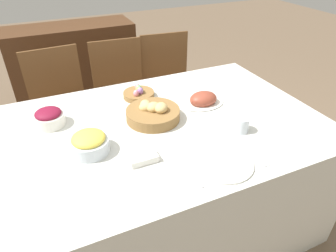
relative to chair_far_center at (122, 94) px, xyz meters
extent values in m
plane|color=brown|center=(-0.03, -0.95, -0.50)|extent=(12.00, 12.00, 0.00)
cube|color=silver|center=(-0.03, -0.95, -0.12)|extent=(1.73, 1.16, 0.77)
cylinder|color=brown|center=(-0.21, -0.26, -0.28)|extent=(0.03, 0.03, 0.45)
cylinder|color=brown|center=(0.17, -0.29, -0.28)|extent=(0.03, 0.03, 0.45)
cylinder|color=brown|center=(-0.18, 0.13, -0.28)|extent=(0.03, 0.03, 0.45)
cylinder|color=brown|center=(0.20, 0.10, -0.28)|extent=(0.03, 0.03, 0.45)
cube|color=brown|center=(-0.01, -0.08, -0.04)|extent=(0.45, 0.45, 0.02)
cube|color=brown|center=(0.01, 0.12, 0.19)|extent=(0.42, 0.05, 0.45)
cylinder|color=brown|center=(0.21, -0.25, -0.28)|extent=(0.03, 0.03, 0.45)
cylinder|color=brown|center=(0.59, -0.29, -0.28)|extent=(0.03, 0.03, 0.45)
cylinder|color=brown|center=(0.25, 0.14, -0.28)|extent=(0.03, 0.03, 0.45)
cylinder|color=brown|center=(0.63, 0.09, -0.28)|extent=(0.03, 0.03, 0.45)
cube|color=brown|center=(0.42, -0.08, -0.04)|extent=(0.46, 0.46, 0.02)
cube|color=brown|center=(0.44, 0.12, 0.19)|extent=(0.42, 0.06, 0.45)
cylinder|color=brown|center=(-0.66, -0.28, -0.28)|extent=(0.03, 0.03, 0.45)
cylinder|color=brown|center=(-0.28, -0.26, -0.28)|extent=(0.03, 0.03, 0.45)
cylinder|color=brown|center=(-0.69, 0.10, -0.28)|extent=(0.03, 0.03, 0.45)
cylinder|color=brown|center=(-0.30, 0.13, -0.28)|extent=(0.03, 0.03, 0.45)
cube|color=brown|center=(-0.48, -0.08, -0.04)|extent=(0.45, 0.45, 0.02)
cube|color=brown|center=(-0.50, 0.12, 0.19)|extent=(0.42, 0.05, 0.45)
cube|color=#4C2D19|center=(-0.25, 0.85, -0.06)|extent=(1.21, 0.44, 0.89)
cylinder|color=olive|center=(-0.06, -0.88, 0.30)|extent=(0.30, 0.30, 0.06)
ellipsoid|color=tan|center=(-0.03, -0.91, 0.34)|extent=(0.10, 0.11, 0.05)
ellipsoid|color=tan|center=(-0.10, -0.85, 0.33)|extent=(0.09, 0.09, 0.05)
ellipsoid|color=tan|center=(-0.06, -0.88, 0.34)|extent=(0.10, 0.10, 0.05)
ellipsoid|color=tan|center=(-0.09, -0.86, 0.34)|extent=(0.09, 0.08, 0.05)
ellipsoid|color=tan|center=(-0.09, -0.83, 0.34)|extent=(0.08, 0.09, 0.05)
cylinder|color=olive|center=(-0.05, -0.60, 0.28)|extent=(0.19, 0.19, 0.03)
ellipsoid|color=pink|center=(-0.04, -0.56, 0.32)|extent=(0.04, 0.04, 0.05)
ellipsoid|color=#B27AD1|center=(-0.04, -0.62, 0.32)|extent=(0.04, 0.04, 0.05)
ellipsoid|color=pink|center=(-0.08, -0.64, 0.32)|extent=(0.03, 0.03, 0.04)
ellipsoid|color=#7FCC7A|center=(-0.05, -0.60, 0.32)|extent=(0.04, 0.04, 0.05)
ellipsoid|color=#F29E4C|center=(-0.05, -0.60, 0.32)|extent=(0.04, 0.04, 0.05)
ellipsoid|color=white|center=(0.28, -0.84, 0.27)|extent=(0.26, 0.18, 0.01)
ellipsoid|color=brown|center=(0.28, -0.84, 0.30)|extent=(0.17, 0.13, 0.09)
cylinder|color=white|center=(-0.59, -0.71, 0.30)|extent=(0.16, 0.16, 0.06)
ellipsoid|color=maroon|center=(-0.59, -0.71, 0.34)|extent=(0.14, 0.14, 0.05)
cylinder|color=silver|center=(-0.44, -1.03, 0.30)|extent=(0.18, 0.18, 0.07)
ellipsoid|color=#F4DB4C|center=(-0.44, -1.03, 0.34)|extent=(0.16, 0.16, 0.06)
cylinder|color=white|center=(0.08, -1.36, 0.27)|extent=(0.27, 0.27, 0.01)
cube|color=#B7B7BC|center=(-0.08, -1.36, 0.27)|extent=(0.02, 0.19, 0.00)
cube|color=#B7B7BC|center=(0.24, -1.36, 0.27)|extent=(0.02, 0.19, 0.00)
cube|color=#B7B7BC|center=(0.27, -1.36, 0.27)|extent=(0.02, 0.19, 0.00)
cylinder|color=silver|center=(0.31, -1.17, 0.31)|extent=(0.08, 0.08, 0.08)
cube|color=white|center=(-0.24, -1.19, 0.28)|extent=(0.13, 0.08, 0.03)
camera|label=1|loc=(-0.56, -2.20, 1.14)|focal=32.00mm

